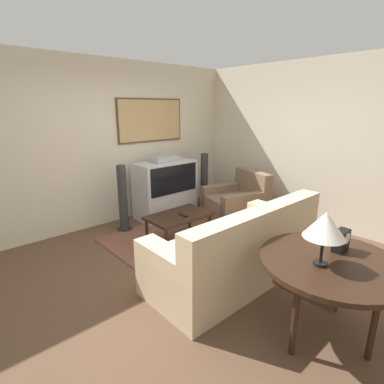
% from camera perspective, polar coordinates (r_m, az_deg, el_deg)
% --- Properties ---
extents(ground_plane, '(12.00, 12.00, 0.00)m').
position_cam_1_polar(ground_plane, '(3.88, -0.64, -14.26)').
color(ground_plane, brown).
extents(wall_back, '(12.00, 0.10, 2.70)m').
position_cam_1_polar(wall_back, '(5.19, -16.43, 8.73)').
color(wall_back, beige).
rests_on(wall_back, ground_plane).
extents(wall_right, '(0.06, 12.00, 2.70)m').
position_cam_1_polar(wall_right, '(5.49, 20.66, 8.65)').
color(wall_right, beige).
rests_on(wall_right, ground_plane).
extents(area_rug, '(2.06, 1.73, 0.01)m').
position_cam_1_polar(area_rug, '(4.65, -1.88, -8.79)').
color(area_rug, brown).
rests_on(area_rug, ground_plane).
extents(tv, '(1.09, 0.54, 1.11)m').
position_cam_1_polar(tv, '(5.45, -5.09, 0.68)').
color(tv, '#B7B7BC').
rests_on(tv, ground_plane).
extents(couch, '(2.10, 0.93, 0.94)m').
position_cam_1_polar(couch, '(3.56, 8.58, -11.29)').
color(couch, '#CCB289').
rests_on(couch, ground_plane).
extents(armchair, '(1.13, 1.08, 0.85)m').
position_cam_1_polar(armchair, '(5.41, 8.48, -2.23)').
color(armchair, brown).
rests_on(armchair, ground_plane).
extents(coffee_table, '(0.92, 0.56, 0.44)m').
position_cam_1_polar(coffee_table, '(4.40, -2.50, -4.88)').
color(coffee_table, black).
rests_on(coffee_table, ground_plane).
extents(console_table, '(1.17, 1.17, 0.72)m').
position_cam_1_polar(console_table, '(2.83, 24.97, -12.83)').
color(console_table, black).
rests_on(console_table, ground_plane).
extents(table_lamp, '(0.32, 0.32, 0.45)m').
position_cam_1_polar(table_lamp, '(2.55, 23.96, -5.89)').
color(table_lamp, black).
rests_on(table_lamp, console_table).
extents(mantel_clock, '(0.17, 0.10, 0.19)m').
position_cam_1_polar(mantel_clock, '(2.96, 26.53, -8.26)').
color(mantel_clock, black).
rests_on(mantel_clock, console_table).
extents(remote, '(0.05, 0.16, 0.02)m').
position_cam_1_polar(remote, '(4.33, -1.71, -4.41)').
color(remote, black).
rests_on(remote, coffee_table).
extents(speaker_tower_left, '(0.25, 0.25, 1.08)m').
position_cam_1_polar(speaker_tower_left, '(4.92, -13.01, -1.48)').
color(speaker_tower_left, black).
rests_on(speaker_tower_left, ground_plane).
extents(speaker_tower_right, '(0.25, 0.25, 1.08)m').
position_cam_1_polar(speaker_tower_right, '(5.97, 2.33, 1.98)').
color(speaker_tower_right, black).
rests_on(speaker_tower_right, ground_plane).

